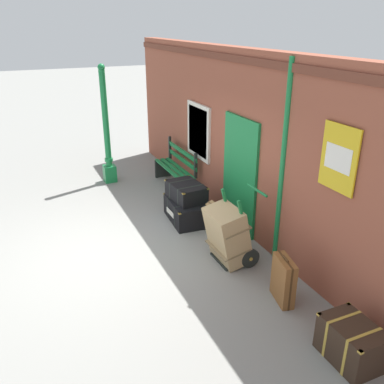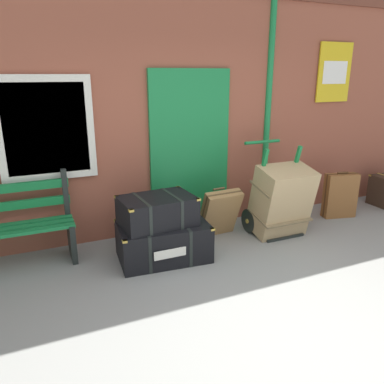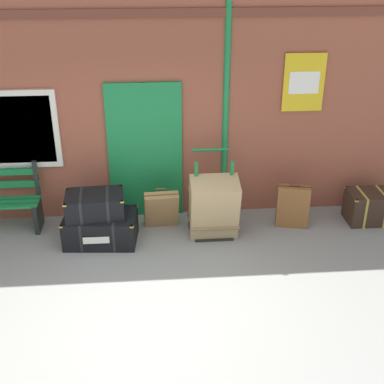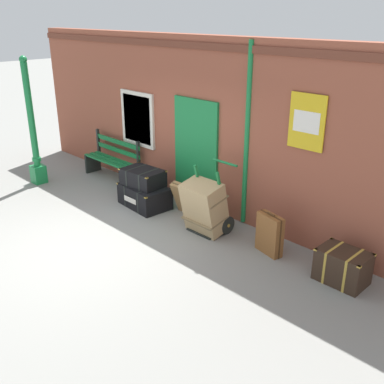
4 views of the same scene
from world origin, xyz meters
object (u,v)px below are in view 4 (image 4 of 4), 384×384
(suitcase_cream, at_px, (186,199))
(platform_bench, at_px, (113,160))
(porters_trolley, at_px, (211,215))
(large_brown_trunk, at_px, (205,207))
(lamp_post, at_px, (34,138))
(suitcase_charcoal, at_px, (270,234))
(steamer_trunk_middle, at_px, (143,177))
(corner_trunk, at_px, (343,266))
(steamer_trunk_base, at_px, (145,196))

(suitcase_cream, bearing_deg, platform_bench, 175.52)
(porters_trolley, distance_m, large_brown_trunk, 0.27)
(porters_trolley, bearing_deg, platform_bench, 174.78)
(lamp_post, distance_m, suitcase_cream, 3.80)
(lamp_post, relative_size, suitcase_cream, 4.23)
(platform_bench, relative_size, large_brown_trunk, 1.68)
(platform_bench, xyz_separation_m, large_brown_trunk, (3.33, -0.48, 0.03))
(suitcase_charcoal, bearing_deg, large_brown_trunk, -170.14)
(lamp_post, relative_size, suitcase_charcoal, 3.97)
(large_brown_trunk, bearing_deg, steamer_trunk_middle, 179.56)
(suitcase_charcoal, height_order, suitcase_cream, suitcase_charcoal)
(porters_trolley, xyz_separation_m, suitcase_cream, (-0.74, 0.10, 0.05))
(lamp_post, bearing_deg, large_brown_trunk, 11.29)
(suitcase_charcoal, bearing_deg, corner_trunk, 2.78)
(platform_bench, relative_size, corner_trunk, 2.31)
(platform_bench, bearing_deg, suitcase_cream, -4.48)
(steamer_trunk_base, relative_size, porters_trolley, 0.90)
(steamer_trunk_base, relative_size, corner_trunk, 1.52)
(porters_trolley, relative_size, suitcase_charcoal, 1.70)
(lamp_post, bearing_deg, steamer_trunk_base, 17.61)
(porters_trolley, bearing_deg, suitcase_cream, 172.22)
(lamp_post, xyz_separation_m, suitcase_cream, (3.56, 1.14, -0.71))
(lamp_post, distance_m, platform_bench, 1.76)
(steamer_trunk_base, relative_size, large_brown_trunk, 1.11)
(platform_bench, height_order, steamer_trunk_middle, platform_bench)
(platform_bench, relative_size, steamer_trunk_middle, 1.89)
(platform_bench, bearing_deg, lamp_post, -125.98)
(platform_bench, xyz_separation_m, suitcase_cream, (2.59, -0.20, -0.12))
(lamp_post, bearing_deg, suitcase_charcoal, 10.98)
(lamp_post, relative_size, steamer_trunk_middle, 3.26)
(platform_bench, relative_size, porters_trolley, 1.36)
(porters_trolley, distance_m, suitcase_charcoal, 1.21)
(lamp_post, distance_m, steamer_trunk_base, 2.94)
(steamer_trunk_middle, relative_size, suitcase_cream, 1.30)
(large_brown_trunk, height_order, suitcase_charcoal, large_brown_trunk)
(steamer_trunk_base, xyz_separation_m, suitcase_cream, (0.87, 0.29, 0.11))
(large_brown_trunk, relative_size, suitcase_cream, 1.46)
(steamer_trunk_base, xyz_separation_m, large_brown_trunk, (1.61, 0.01, 0.27))
(steamer_trunk_base, bearing_deg, suitcase_charcoal, 4.37)
(platform_bench, xyz_separation_m, steamer_trunk_middle, (1.66, -0.47, 0.14))
(steamer_trunk_middle, relative_size, large_brown_trunk, 0.89)
(suitcase_charcoal, relative_size, corner_trunk, 1.00)
(suitcase_charcoal, bearing_deg, steamer_trunk_middle, -176.07)
(lamp_post, distance_m, suitcase_charcoal, 5.66)
(lamp_post, xyz_separation_m, large_brown_trunk, (4.30, 0.86, -0.56))
(steamer_trunk_middle, xyz_separation_m, large_brown_trunk, (1.67, -0.01, -0.10))
(lamp_post, xyz_separation_m, steamer_trunk_base, (2.69, 0.85, -0.82))
(platform_bench, distance_m, suitcase_charcoal, 4.55)
(suitcase_charcoal, distance_m, suitcase_cream, 1.96)
(lamp_post, relative_size, large_brown_trunk, 2.89)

